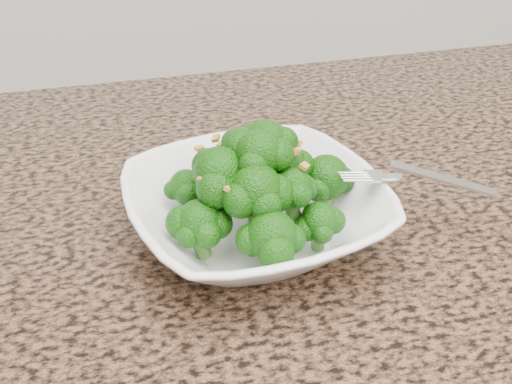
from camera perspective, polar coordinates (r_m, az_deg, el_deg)
name	(u,v)px	position (r m, az deg, el deg)	size (l,w,h in m)	color
granite_counter	(321,321)	(0.54, 5.78, -11.30)	(1.64, 1.04, 0.03)	brown
bowl	(256,212)	(0.58, 0.00, -1.80)	(0.23, 0.23, 0.06)	white
broccoli_pile	(256,147)	(0.55, 0.00, 4.04)	(0.20, 0.20, 0.08)	#155609
garlic_topping	(256,101)	(0.53, 0.00, 8.06)	(0.12, 0.12, 0.01)	gold
fork	(394,177)	(0.58, 12.19, 1.33)	(0.16, 0.03, 0.01)	silver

